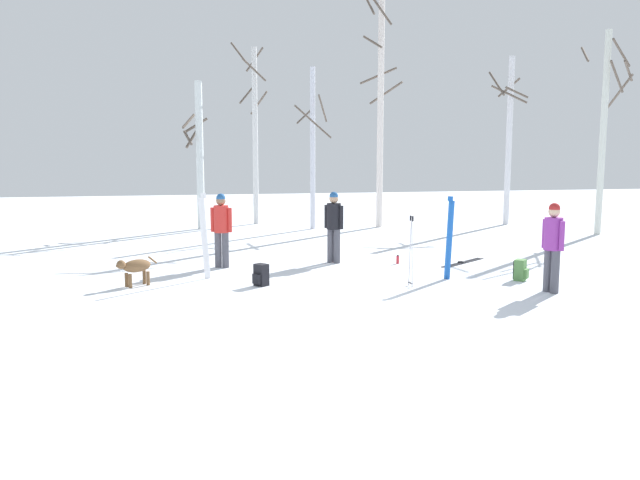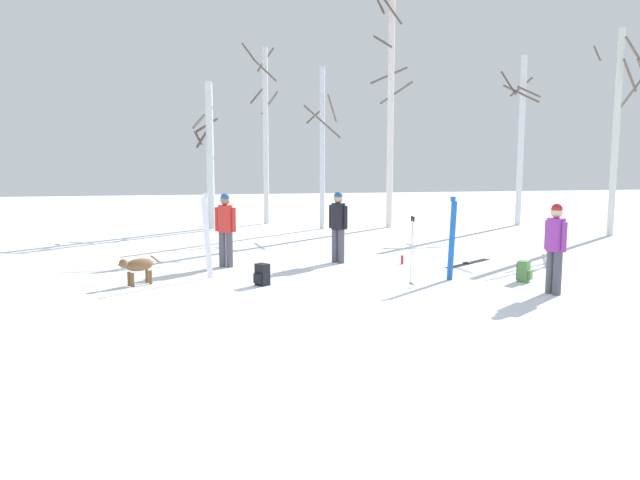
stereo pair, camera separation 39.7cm
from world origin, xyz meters
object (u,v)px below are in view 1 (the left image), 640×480
(birch_tree_5, at_px, (604,127))
(ski_pair_planted_1, at_px, (449,238))
(backpack_0, at_px, (521,270))
(birch_tree_3, at_px, (380,108))
(person_2, at_px, (553,242))
(ski_poles_0, at_px, (411,249))
(birch_tree_2, at_px, (313,147))
(birch_tree_1, at_px, (255,131))
(person_1, at_px, (221,225))
(birch_tree_4, at_px, (509,137))
(backpack_1, at_px, (261,275))
(birch_tree_0, at_px, (199,154))
(ski_pair_lying_1, at_px, (463,263))
(dog, at_px, (135,267))
(person_0, at_px, (334,222))
(ski_pair_planted_0, at_px, (204,237))
(water_bottle_0, at_px, (398,260))

(birch_tree_5, bearing_deg, ski_pair_planted_1, -142.05)
(backpack_0, distance_m, birch_tree_3, 10.56)
(person_2, relative_size, ski_poles_0, 1.21)
(birch_tree_2, bearing_deg, backpack_0, -75.36)
(birch_tree_1, bearing_deg, ski_poles_0, -81.17)
(person_1, bearing_deg, birch_tree_4, 32.63)
(backpack_1, distance_m, birch_tree_1, 11.61)
(birch_tree_0, distance_m, birch_tree_1, 2.47)
(person_2, height_order, ski_poles_0, person_2)
(ski_pair_lying_1, xyz_separation_m, backpack_0, (0.30, -2.22, 0.20))
(birch_tree_4, bearing_deg, ski_pair_lying_1, -123.74)
(person_1, bearing_deg, ski_poles_0, -39.30)
(person_2, height_order, birch_tree_0, birch_tree_0)
(ski_pair_planted_1, distance_m, backpack_1, 4.00)
(dog, distance_m, birch_tree_4, 15.40)
(birch_tree_5, bearing_deg, backpack_1, -153.34)
(backpack_1, xyz_separation_m, birch_tree_4, (10.00, 9.05, 2.94))
(person_1, bearing_deg, ski_pair_lying_1, -5.64)
(ski_pair_planted_1, distance_m, birch_tree_5, 9.99)
(backpack_1, xyz_separation_m, birch_tree_1, (1.08, 11.12, 3.18))
(dog, xyz_separation_m, birch_tree_1, (3.54, 10.67, 3.00))
(person_0, bearing_deg, birch_tree_1, 96.17)
(ski_pair_planted_0, distance_m, backpack_0, 6.65)
(person_2, relative_size, birch_tree_5, 0.27)
(ski_poles_0, height_order, birch_tree_1, birch_tree_1)
(person_0, relative_size, birch_tree_0, 0.34)
(birch_tree_3, bearing_deg, backpack_1, -119.52)
(backpack_0, height_order, birch_tree_2, birch_tree_2)
(dog, height_order, birch_tree_3, birch_tree_3)
(birch_tree_0, height_order, birch_tree_4, birch_tree_4)
(birch_tree_2, bearing_deg, ski_pair_planted_0, -115.53)
(person_0, xyz_separation_m, person_2, (3.33, -4.06, 0.00))
(ski_pair_planted_1, height_order, ski_pair_lying_1, ski_pair_planted_1)
(dog, relative_size, ski_poles_0, 0.55)
(ski_pair_planted_0, xyz_separation_m, birch_tree_2, (3.91, 8.19, 1.91))
(dog, bearing_deg, backpack_0, -7.27)
(water_bottle_0, xyz_separation_m, birch_tree_3, (1.74, 7.36, 4.03))
(ski_pair_lying_1, relative_size, birch_tree_3, 0.19)
(dog, bearing_deg, ski_poles_0, -11.83)
(person_1, height_order, water_bottle_0, person_1)
(person_0, relative_size, ski_poles_0, 1.21)
(person_1, height_order, birch_tree_0, birch_tree_0)
(backpack_1, height_order, birch_tree_3, birch_tree_3)
(backpack_0, bearing_deg, ski_poles_0, -177.04)
(person_2, height_order, ski_pair_planted_1, ski_pair_planted_1)
(person_1, bearing_deg, backpack_1, -73.74)
(person_1, relative_size, birch_tree_0, 0.34)
(ski_pair_planted_1, xyz_separation_m, birch_tree_0, (-4.89, 10.10, 1.70))
(person_2, relative_size, water_bottle_0, 8.06)
(person_2, relative_size, birch_tree_4, 0.29)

